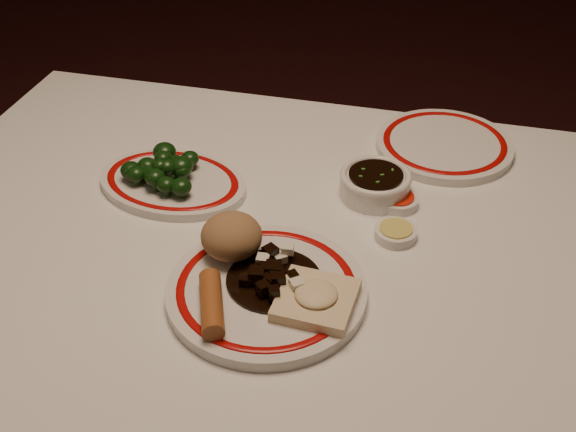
% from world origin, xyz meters
% --- Properties ---
extents(dining_table, '(1.20, 0.90, 0.75)m').
position_xyz_m(dining_table, '(0.00, 0.00, 0.66)').
color(dining_table, white).
rests_on(dining_table, ground).
extents(main_plate, '(0.31, 0.31, 0.02)m').
position_xyz_m(main_plate, '(0.03, -0.12, 0.76)').
color(main_plate, silver).
rests_on(main_plate, dining_table).
extents(rice_mound, '(0.09, 0.09, 0.06)m').
position_xyz_m(rice_mound, '(-0.03, -0.06, 0.80)').
color(rice_mound, '#996F48').
rests_on(rice_mound, main_plate).
extents(spring_roll, '(0.07, 0.11, 0.03)m').
position_xyz_m(spring_roll, '(-0.02, -0.18, 0.78)').
color(spring_roll, '#9B5526').
rests_on(spring_roll, main_plate).
extents(fried_wonton, '(0.11, 0.11, 0.03)m').
position_xyz_m(fried_wonton, '(0.11, -0.13, 0.78)').
color(fried_wonton, beige).
rests_on(fried_wonton, main_plate).
extents(stirfry_heap, '(0.13, 0.13, 0.03)m').
position_xyz_m(stirfry_heap, '(0.04, -0.10, 0.78)').
color(stirfry_heap, black).
rests_on(stirfry_heap, main_plate).
extents(broccoli_plate, '(0.28, 0.25, 0.02)m').
position_xyz_m(broccoli_plate, '(-0.19, 0.10, 0.76)').
color(broccoli_plate, silver).
rests_on(broccoli_plate, dining_table).
extents(broccoli_pile, '(0.13, 0.12, 0.05)m').
position_xyz_m(broccoli_pile, '(-0.20, 0.09, 0.79)').
color(broccoli_pile, '#23471C').
rests_on(broccoli_pile, broccoli_plate).
extents(soy_bowl, '(0.11, 0.11, 0.04)m').
position_xyz_m(soy_bowl, '(0.14, 0.16, 0.77)').
color(soy_bowl, silver).
rests_on(soy_bowl, dining_table).
extents(sweet_sour_dish, '(0.06, 0.06, 0.02)m').
position_xyz_m(sweet_sour_dish, '(0.18, 0.14, 0.76)').
color(sweet_sour_dish, silver).
rests_on(sweet_sour_dish, dining_table).
extents(mustard_dish, '(0.06, 0.06, 0.02)m').
position_xyz_m(mustard_dish, '(0.19, 0.06, 0.76)').
color(mustard_dish, silver).
rests_on(mustard_dish, dining_table).
extents(far_plate, '(0.31, 0.31, 0.02)m').
position_xyz_m(far_plate, '(0.24, 0.33, 0.76)').
color(far_plate, silver).
rests_on(far_plate, dining_table).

